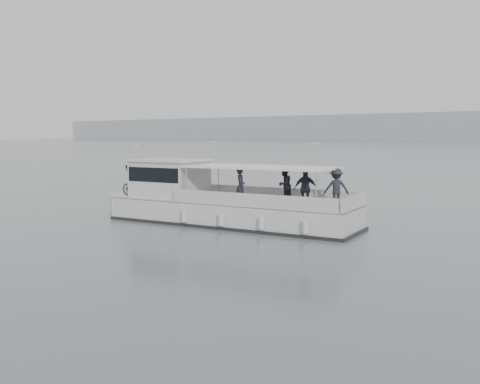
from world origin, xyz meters
The scene contains 3 objects.
ground centered at (0.00, 0.00, 0.00)m, with size 1400.00×1400.00×0.00m, color #545E63.
tour_boat centered at (-4.99, 1.29, 0.97)m, with size 14.15×4.71×5.88m.
moored_fleet centered at (-80.68, 208.82, 0.36)m, with size 362.91×347.63×10.92m.
Camera 1 is at (11.52, -19.10, 4.23)m, focal length 40.00 mm.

